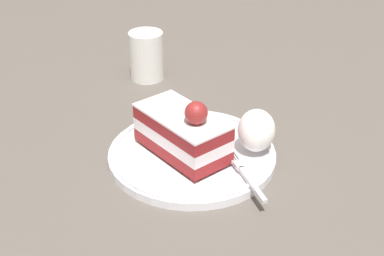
{
  "coord_description": "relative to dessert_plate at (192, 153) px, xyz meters",
  "views": [
    {
      "loc": [
        0.5,
        -0.28,
        0.4
      ],
      "look_at": [
        -0.02,
        0.02,
        0.05
      ],
      "focal_mm": 52.0,
      "sensor_mm": 36.0,
      "label": 1
    }
  ],
  "objects": [
    {
      "name": "fork",
      "position": [
        0.08,
        0.02,
        0.01
      ],
      "size": [
        0.11,
        0.03,
        0.0
      ],
      "color": "silver",
      "rests_on": "dessert_plate"
    },
    {
      "name": "drink_glass_near",
      "position": [
        -0.25,
        0.06,
        0.03
      ],
      "size": [
        0.06,
        0.06,
        0.08
      ],
      "color": "white",
      "rests_on": "ground_plane"
    },
    {
      "name": "cake_slice",
      "position": [
        -0.0,
        -0.01,
        0.04
      ],
      "size": [
        0.13,
        0.08,
        0.08
      ],
      "color": "maroon",
      "rests_on": "dessert_plate"
    },
    {
      "name": "ground_plane",
      "position": [
        0.02,
        -0.02,
        -0.01
      ],
      "size": [
        2.4,
        2.4,
        0.0
      ],
      "primitive_type": "plane",
      "color": "#59514B"
    },
    {
      "name": "whipped_cream_dollop",
      "position": [
        0.04,
        0.07,
        0.04
      ],
      "size": [
        0.05,
        0.05,
        0.06
      ],
      "primitive_type": "ellipsoid",
      "color": "white",
      "rests_on": "dessert_plate"
    },
    {
      "name": "dessert_plate",
      "position": [
        0.0,
        0.0,
        0.0
      ],
      "size": [
        0.22,
        0.22,
        0.02
      ],
      "color": "white",
      "rests_on": "ground_plane"
    }
  ]
}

